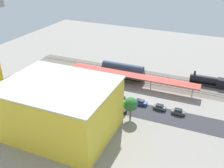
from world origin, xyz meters
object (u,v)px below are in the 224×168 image
object	(u,v)px
parked_car_0	(178,112)
construction_building	(60,109)
freight_coach_far	(123,70)
traffic_light	(90,82)
parked_car_6	(71,87)
street_tree_4	(82,91)
parked_car_7	(57,84)
parked_car_5	(88,91)
street_tree_5	(113,101)
parked_car_3	(121,99)
street_tree_3	(131,104)
locomotive	(209,81)
box_truck_0	(115,105)
parked_car_4	(104,95)
parked_car_1	(159,107)
parked_car_2	(140,102)
street_tree_0	(40,80)
platform_canopy_near	(132,75)
street_tree_1	(49,85)

from	to	relation	value
parked_car_0	construction_building	bearing A→B (deg)	37.70
freight_coach_far	traffic_light	xyz separation A→B (m)	(6.28, 15.72, 0.71)
parked_car_6	street_tree_4	distance (m)	13.48
parked_car_7	parked_car_5	bearing A→B (deg)	-178.65
parked_car_5	street_tree_4	xyz separation A→B (m)	(-2.48, 8.36, 4.51)
street_tree_5	parked_car_3	bearing A→B (deg)	-85.85
parked_car_5	traffic_light	size ratio (longest dim) A/B	0.69
parked_car_7	construction_building	bearing A→B (deg)	128.25
freight_coach_far	parked_car_6	world-z (taller)	freight_coach_far
street_tree_3	street_tree_4	distance (m)	17.14
construction_building	street_tree_3	bearing A→B (deg)	-140.14
locomotive	street_tree_3	bearing A→B (deg)	58.86
parked_car_3	box_truck_0	distance (m)	5.54
parked_car_0	street_tree_5	xyz separation A→B (m)	(18.63, 8.11, 3.73)
parked_car_4	box_truck_0	bearing A→B (deg)	137.95
parked_car_4	traffic_light	bearing A→B (deg)	-10.99
parked_car_1	construction_building	size ratio (longest dim) A/B	0.14
construction_building	box_truck_0	distance (m)	19.57
freight_coach_far	box_truck_0	bearing A→B (deg)	105.74
parked_car_2	box_truck_0	bearing A→B (deg)	43.34
street_tree_0	street_tree_5	world-z (taller)	street_tree_0
parked_car_1	traffic_light	bearing A→B (deg)	-2.67
box_truck_0	parked_car_7	bearing A→B (deg)	-12.25
platform_canopy_near	locomotive	distance (m)	29.47
parked_car_1	freight_coach_far	bearing A→B (deg)	-40.60
parked_car_5	parked_car_4	bearing A→B (deg)	178.70
platform_canopy_near	street_tree_5	size ratio (longest dim) A/B	7.55
platform_canopy_near	parked_car_3	size ratio (longest dim) A/B	11.22
parked_car_0	parked_car_7	size ratio (longest dim) A/B	0.93
parked_car_3	street_tree_4	bearing A→B (deg)	35.76
street_tree_1	street_tree_4	size ratio (longest dim) A/B	0.96
street_tree_5	traffic_light	world-z (taller)	street_tree_5
street_tree_4	street_tree_5	bearing A→B (deg)	178.82
locomotive	box_truck_0	xyz separation A→B (m)	(26.21, 29.72, -0.21)
street_tree_1	street_tree_4	bearing A→B (deg)	179.25
freight_coach_far	street_tree_5	size ratio (longest dim) A/B	2.67
parked_car_6	parked_car_3	bearing A→B (deg)	178.48
parked_car_2	parked_car_4	distance (m)	13.18
parked_car_2	street_tree_4	distance (m)	19.75
parked_car_4	parked_car_6	distance (m)	13.66
parked_car_7	street_tree_3	size ratio (longest dim) A/B	0.62
construction_building	street_tree_4	bearing A→B (deg)	-84.78
parked_car_5	parked_car_6	bearing A→B (deg)	0.52
parked_car_5	street_tree_0	size ratio (longest dim) A/B	0.46
parked_car_6	platform_canopy_near	bearing A→B (deg)	-147.66
parked_car_3	parked_car_5	distance (m)	13.26
box_truck_0	parked_car_4	bearing A→B (deg)	-42.05
parked_car_5	construction_building	distance (m)	23.74
parked_car_1	street_tree_1	xyz separation A→B (m)	(37.11, 8.02, 4.14)
parked_car_3	street_tree_5	size ratio (longest dim) A/B	0.67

